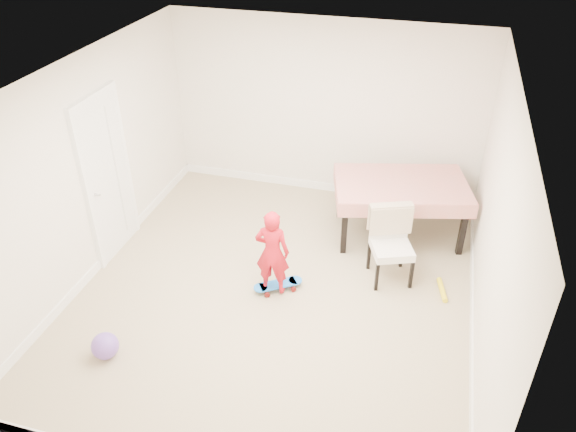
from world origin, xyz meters
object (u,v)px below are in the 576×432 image
(dining_chair, at_px, (392,247))
(child, at_px, (272,255))
(balloon, at_px, (105,346))
(dining_table, at_px, (399,209))
(skateboard, at_px, (278,286))

(dining_chair, bearing_deg, child, -175.55)
(child, relative_size, balloon, 3.87)
(dining_table, xyz_separation_m, child, (-1.27, -1.61, 0.14))
(dining_table, xyz_separation_m, balloon, (-2.62, -3.04, -0.26))
(balloon, bearing_deg, skateboard, 46.55)
(dining_table, distance_m, skateboard, 2.01)
(dining_table, xyz_separation_m, skateboard, (-1.22, -1.56, -0.35))
(dining_table, height_order, child, child)
(child, bearing_deg, skateboard, -135.87)
(dining_table, bearing_deg, dining_chair, -103.31)
(dining_chair, xyz_separation_m, balloon, (-2.64, -2.06, -0.33))
(balloon, bearing_deg, child, 46.50)
(child, bearing_deg, balloon, 42.78)
(dining_chair, distance_m, child, 1.43)
(balloon, bearing_deg, dining_chair, 37.90)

